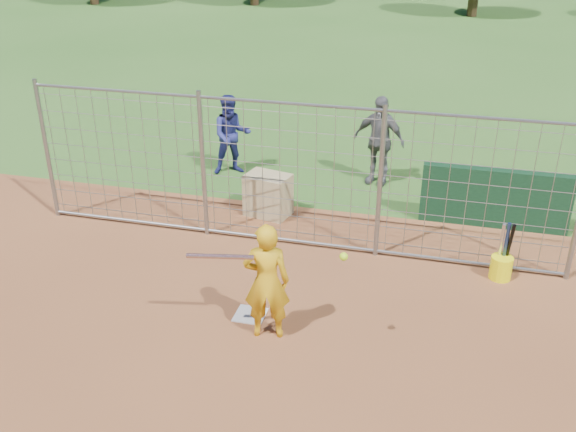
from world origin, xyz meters
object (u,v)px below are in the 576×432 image
(bystander_a, at_px, (232,135))
(bucket_with_bats, at_px, (502,265))
(bystander_b, at_px, (379,140))
(equipment_bin, at_px, (268,195))
(batter, at_px, (267,282))

(bystander_a, relative_size, bucket_with_bats, 1.77)
(bystander_b, xyz_separation_m, bucket_with_bats, (2.39, -3.34, -0.69))
(bystander_a, height_order, bystander_b, bystander_b)
(bystander_b, relative_size, bucket_with_bats, 1.91)
(bystander_a, distance_m, bucket_with_bats, 6.32)
(bystander_b, distance_m, bucket_with_bats, 4.16)
(equipment_bin, relative_size, bucket_with_bats, 0.82)
(batter, distance_m, bystander_a, 5.89)
(batter, bearing_deg, bystander_b, -110.31)
(bystander_a, xyz_separation_m, bucket_with_bats, (5.48, -3.09, -0.62))
(bystander_a, distance_m, equipment_bin, 2.29)
(batter, height_order, equipment_bin, batter)
(bystander_a, bearing_deg, bystander_b, -21.58)
(batter, bearing_deg, bystander_a, -79.28)
(bystander_b, bearing_deg, bucket_with_bats, -38.72)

